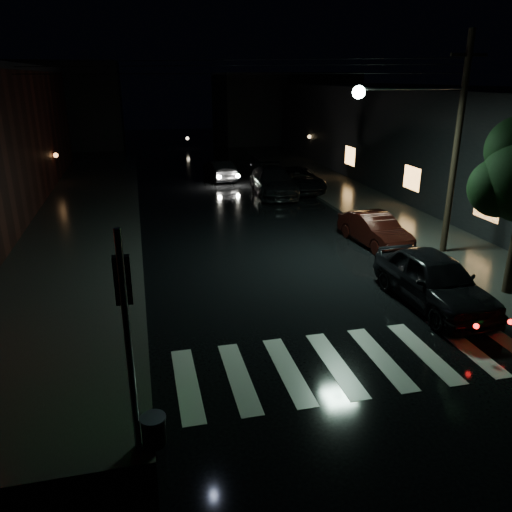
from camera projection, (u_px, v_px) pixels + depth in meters
ground at (243, 389)px, 11.15m from camera, size 120.00×120.00×0.00m
sidewalk_left at (73, 228)px, 22.85m from camera, size 6.00×44.00×0.15m
sidewalk_right at (374, 209)px, 26.11m from camera, size 4.00×44.00×0.15m
building_right at (455, 139)px, 30.31m from camera, size 10.00×40.00×6.00m
building_far_left at (48, 105)px, 48.81m from camera, size 14.00×10.00×8.00m
building_far_right at (283, 107)px, 54.20m from camera, size 14.00×10.00×7.00m
crosswalk at (358, 361)px, 12.25m from camera, size 9.00×3.00×0.01m
signal_pole_corner at (141, 379)px, 8.82m from camera, size 0.68×0.61×4.20m
utility_pole at (442, 135)px, 17.92m from camera, size 4.92×0.44×8.00m
parked_car_a at (434, 280)px, 15.04m from camera, size 2.04×4.83×1.63m
parked_car_b at (375, 230)px, 20.53m from camera, size 1.77×4.10×1.31m
parked_car_c at (273, 181)px, 29.33m from camera, size 2.61×5.61×1.59m
parked_car_d at (298, 179)px, 30.41m from camera, size 2.32×4.95×1.37m
oncoming_car at (219, 170)px, 33.58m from camera, size 1.77×4.15×1.33m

